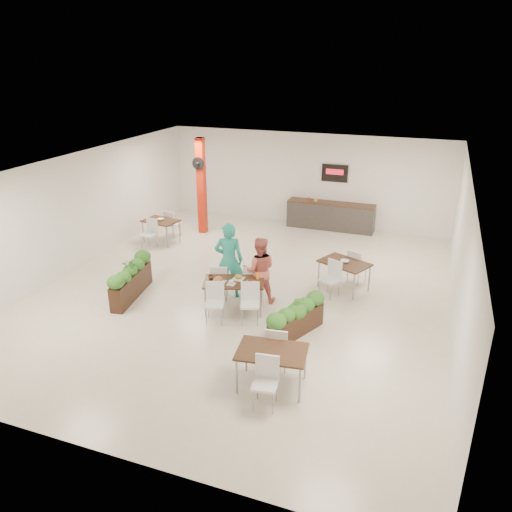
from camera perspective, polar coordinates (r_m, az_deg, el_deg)
The scene contains 12 objects.
ground at distance 12.89m, azimuth -1.35°, elevation -4.00°, with size 12.00×12.00×0.00m, color beige.
room_shell at distance 12.15m, azimuth -1.43°, elevation 4.54°, with size 10.10×12.10×3.22m.
red_column at distance 16.76m, azimuth -6.26°, elevation 8.05°, with size 0.40×0.41×3.20m.
service_counter at distance 17.52m, azimuth 8.51°, elevation 4.64°, with size 3.00×0.64×2.20m.
main_table at distance 11.70m, azimuth -2.58°, elevation -3.39°, with size 1.67×1.92×0.92m.
diner_man at distance 12.26m, azimuth -3.12°, elevation -0.49°, with size 0.70×0.46×1.93m, color teal.
diner_woman at distance 12.04m, azimuth 0.40°, elevation -1.59°, with size 0.81×0.63×1.66m, color #D4675E.
planter_left at distance 12.75m, azimuth -14.11°, elevation -2.46°, with size 0.65×1.94×1.02m.
planter_right at distance 10.75m, azimuth 4.64°, elevation -6.85°, with size 0.92×1.60×0.88m.
side_table_a at distance 16.28m, azimuth -10.83°, elevation 3.61°, with size 1.21×1.67×0.92m.
side_table_b at distance 12.93m, azimuth 10.06°, elevation -1.19°, with size 1.44×1.65×0.92m.
side_table_c at distance 9.13m, azimuth 1.83°, elevation -11.40°, with size 1.35×1.66×0.92m.
Camera 1 is at (4.28, -10.77, 5.65)m, focal length 35.00 mm.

